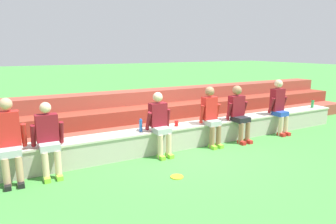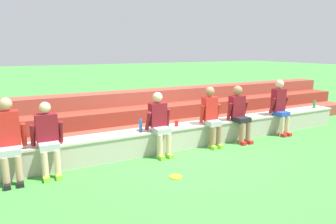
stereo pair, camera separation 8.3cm
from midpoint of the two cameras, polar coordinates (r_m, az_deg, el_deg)
ground_plane at (r=6.87m, az=4.06°, el=-7.05°), size 80.00×80.00×0.00m
stone_seating_wall at (r=6.98m, az=3.06°, el=-4.40°), size 9.90×0.51×0.51m
brick_bleachers at (r=8.39m, az=-2.83°, el=-0.63°), size 13.66×1.93×1.07m
person_far_left at (r=5.68m, az=-27.33°, el=-4.38°), size 0.53×0.57×1.43m
person_left_of_center at (r=5.71m, az=-21.26°, el=-4.43°), size 0.55×0.54×1.31m
person_center at (r=6.33m, az=-1.22°, el=-1.91°), size 0.54×0.55×1.33m
person_right_of_center at (r=7.01m, az=8.47°, el=-0.51°), size 0.51×0.52×1.37m
person_far_right at (r=7.50m, az=13.54°, el=0.05°), size 0.56×0.59×1.35m
person_rightmost_edge at (r=8.45m, az=20.59°, el=1.16°), size 0.53×0.51×1.43m
water_bottle_mid_left at (r=9.92m, az=26.02°, el=1.35°), size 0.08×0.08×0.25m
water_bottle_mid_right at (r=6.39m, az=-4.80°, el=-2.52°), size 0.07×0.07×0.27m
water_bottle_near_right at (r=8.90m, az=20.56°, el=0.73°), size 0.08×0.08×0.25m
plastic_cup_middle at (r=6.82m, az=1.97°, el=-2.17°), size 0.09×0.09×0.13m
frisbee at (r=5.45m, az=1.92°, el=-12.08°), size 0.23×0.23×0.02m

